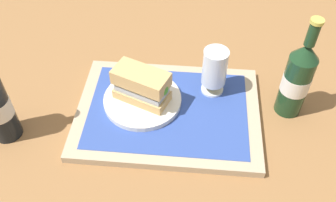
{
  "coord_description": "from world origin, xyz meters",
  "views": [
    {
      "loc": [
        0.05,
        -0.6,
        0.7
      ],
      "look_at": [
        0.0,
        0.0,
        0.05
      ],
      "focal_mm": 40.13,
      "sensor_mm": 36.0,
      "label": 1
    }
  ],
  "objects_px": {
    "sandwich": "(143,86)",
    "beer_bottle": "(297,79)",
    "beer_glass": "(215,69)",
    "plate": "(143,100)"
  },
  "relations": [
    {
      "from": "sandwich",
      "to": "beer_bottle",
      "type": "bearing_deg",
      "value": 26.64
    },
    {
      "from": "sandwich",
      "to": "beer_glass",
      "type": "xyz_separation_m",
      "value": [
        0.17,
        0.06,
        0.01
      ]
    },
    {
      "from": "sandwich",
      "to": "beer_glass",
      "type": "height_order",
      "value": "beer_glass"
    },
    {
      "from": "plate",
      "to": "sandwich",
      "type": "height_order",
      "value": "sandwich"
    },
    {
      "from": "beer_glass",
      "to": "beer_bottle",
      "type": "bearing_deg",
      "value": -8.61
    },
    {
      "from": "beer_glass",
      "to": "sandwich",
      "type": "bearing_deg",
      "value": -161.0
    },
    {
      "from": "beer_glass",
      "to": "beer_bottle",
      "type": "xyz_separation_m",
      "value": [
        0.19,
        -0.03,
        0.01
      ]
    },
    {
      "from": "beer_bottle",
      "to": "plate",
      "type": "bearing_deg",
      "value": -175.58
    },
    {
      "from": "beer_glass",
      "to": "beer_bottle",
      "type": "relative_size",
      "value": 0.47
    },
    {
      "from": "plate",
      "to": "sandwich",
      "type": "distance_m",
      "value": 0.05
    }
  ]
}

